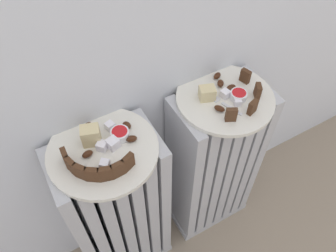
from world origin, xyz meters
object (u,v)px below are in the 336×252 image
radiator_left (119,212)px  radiator_right (212,165)px  plate_left (103,150)px  jam_bowl_left (120,134)px  plate_right (225,98)px  jam_bowl_right (239,95)px  fork (224,104)px

radiator_left → radiator_right: size_ratio=1.00×
plate_left → jam_bowl_left: size_ratio=5.86×
plate_left → plate_right: same height
plate_right → jam_bowl_right: jam_bowl_right is taller
radiator_right → plate_right: bearing=0.0°
radiator_right → plate_right: size_ratio=2.41×
plate_right → jam_bowl_left: size_ratio=5.86×
plate_left → jam_bowl_right: bearing=-3.2°
fork → jam_bowl_left: bearing=173.1°
jam_bowl_right → plate_right: bearing=141.3°
radiator_right → plate_right: 0.33m
jam_bowl_left → plate_left: bearing=-166.7°
radiator_right → jam_bowl_right: (0.03, -0.02, 0.35)m
plate_right → jam_bowl_right: bearing=-38.7°
jam_bowl_right → fork: jam_bowl_right is taller
plate_left → radiator_left: bearing=0.0°
plate_right → fork: size_ratio=2.79×
radiator_left → radiator_right: (0.36, 0.00, 0.00)m
radiator_left → fork: 0.48m
jam_bowl_left → jam_bowl_right: bearing=-5.8°
jam_bowl_left → jam_bowl_right: (0.33, -0.03, -0.00)m
plate_left → plate_right: (0.36, 0.00, 0.00)m
radiator_right → fork: bearing=-132.6°
plate_right → fork: 0.03m
radiator_left → fork: (0.34, -0.02, 0.34)m
radiator_left → radiator_right: bearing=0.0°
jam_bowl_right → jam_bowl_left: bearing=174.2°
plate_left → jam_bowl_right: (0.38, -0.02, 0.02)m
radiator_right → plate_left: 0.49m
radiator_left → radiator_right: 0.36m
fork → radiator_right: bearing=47.4°
radiator_right → jam_bowl_right: jam_bowl_right is taller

